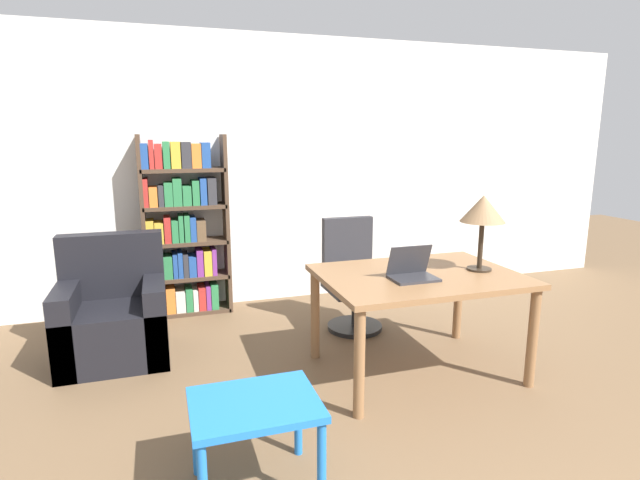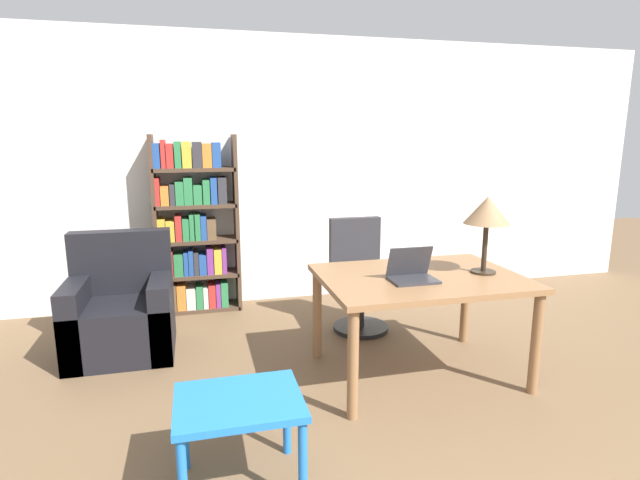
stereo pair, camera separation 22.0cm
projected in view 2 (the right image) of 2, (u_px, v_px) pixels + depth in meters
wall_back at (303, 171)px, 5.20m from camera, size 8.00×0.06×2.70m
desk at (420, 288)px, 3.54m from camera, size 1.40×1.02×0.75m
laptop at (412, 273)px, 3.39m from camera, size 0.31×0.23×0.23m
table_lamp at (487, 212)px, 3.50m from camera, size 0.32×0.32×0.55m
office_chair at (359, 279)px, 4.48m from camera, size 0.49×0.49×0.99m
side_table_blue at (239, 413)px, 2.41m from camera, size 0.61×0.48×0.47m
armchair at (122, 314)px, 3.98m from camera, size 0.79×0.70×0.95m
bookshelf at (194, 229)px, 4.85m from camera, size 0.80×0.28×1.73m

